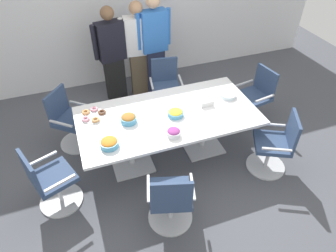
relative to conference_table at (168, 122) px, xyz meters
The scene contains 19 objects.
ground_plane 0.63m from the conference_table, ahead, with size 10.00×10.00×0.01m, color #4C4F56.
back_wall 2.52m from the conference_table, 90.00° to the left, with size 8.00×0.10×2.80m, color white.
conference_table is the anchor object (origin of this frame).
office_chair_0 1.49m from the conference_table, 29.49° to the right, with size 0.72×0.72×0.91m.
office_chair_1 1.67m from the conference_table, 11.76° to the left, with size 0.62×0.62×0.91m.
office_chair_2 1.16m from the conference_table, 72.26° to the left, with size 0.63×0.63×0.91m.
office_chair_3 1.48m from the conference_table, 150.03° to the left, with size 0.76×0.76×0.91m.
office_chair_4 1.67m from the conference_table, 167.87° to the right, with size 0.70×0.70×0.91m.
office_chair_5 1.16m from the conference_table, 108.05° to the right, with size 0.67×0.67×0.91m.
person_standing_0 1.75m from the conference_table, 103.07° to the left, with size 0.61×0.29×1.69m.
person_standing_1 1.74m from the conference_table, 87.61° to the left, with size 0.62×0.27×1.70m.
person_standing_2 1.72m from the conference_table, 78.53° to the left, with size 0.61×0.25×1.81m.
snack_bowl_pretzels 0.56m from the conference_table, behind, with size 0.21×0.21×0.12m.
snack_bowl_chips_orange 0.94m from the conference_table, 158.56° to the right, with size 0.22×0.22×0.11m.
snack_bowl_chips_yellow 0.20m from the conference_table, 31.24° to the right, with size 0.21×0.21×0.09m.
snack_bowl_candy_mix 0.45m from the conference_table, 100.14° to the right, with size 0.18×0.18×0.10m.
donut_platter 1.01m from the conference_table, 162.21° to the left, with size 0.34×0.35×0.04m.
plate_stack 0.97m from the conference_table, ahead, with size 0.23×0.23×0.05m.
napkin_pile 0.60m from the conference_table, ahead, with size 0.19×0.19×0.08m, color white.
Camera 1 is at (-1.07, -3.02, 3.27)m, focal length 32.56 mm.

